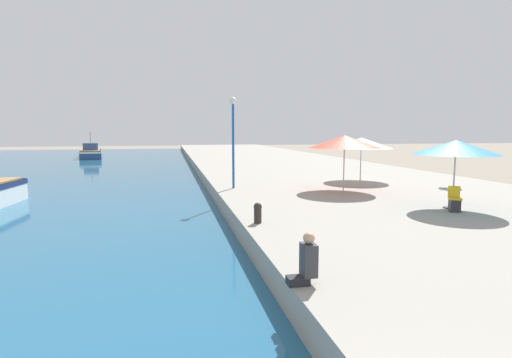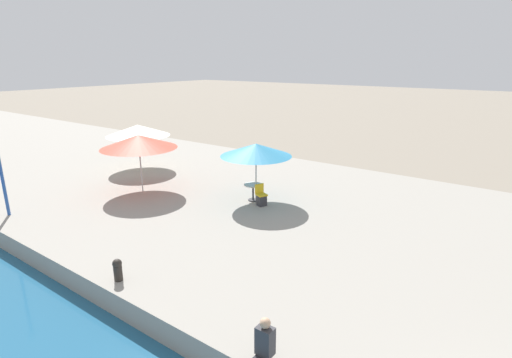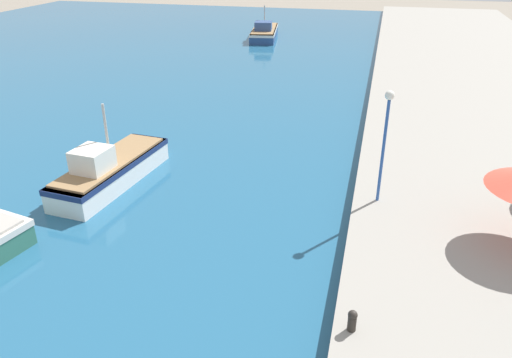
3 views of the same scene
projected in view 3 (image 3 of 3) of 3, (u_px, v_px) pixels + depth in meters
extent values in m
cube|color=#235B7F|center=(40.00, 70.00, 43.04)|extent=(56.00, 90.00, 0.04)
cube|color=gray|center=(487.00, 95.00, 35.00)|extent=(16.00, 90.00, 0.76)
cube|color=white|center=(112.00, 172.00, 23.02)|extent=(2.72, 7.01, 1.10)
cube|color=navy|center=(111.00, 164.00, 22.84)|extent=(2.77, 7.08, 0.25)
cube|color=#99754C|center=(110.00, 160.00, 22.76)|extent=(2.50, 6.45, 0.10)
cube|color=silver|center=(92.00, 160.00, 21.51)|extent=(1.56, 1.64, 0.99)
cylinder|color=#B7B2A8|center=(106.00, 132.00, 22.16)|extent=(0.12, 0.12, 2.63)
cube|color=navy|center=(264.00, 33.00, 55.93)|extent=(3.81, 8.67, 1.01)
cube|color=silver|center=(264.00, 30.00, 55.77)|extent=(3.87, 8.76, 0.25)
cube|color=#99754C|center=(264.00, 28.00, 55.69)|extent=(3.51, 7.98, 0.10)
cube|color=#334C7F|center=(263.00, 26.00, 54.16)|extent=(2.06, 2.10, 0.91)
cylinder|color=#B7B2A8|center=(264.00, 17.00, 55.14)|extent=(0.12, 0.12, 2.42)
cylinder|color=#2D2823|center=(352.00, 323.00, 13.49)|extent=(0.24, 0.24, 0.45)
sphere|color=#2D2823|center=(353.00, 315.00, 13.36)|extent=(0.26, 0.26, 0.26)
cylinder|color=#28519E|center=(383.00, 152.00, 19.35)|extent=(0.12, 0.12, 4.20)
sphere|color=white|center=(390.00, 95.00, 18.35)|extent=(0.36, 0.36, 0.36)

